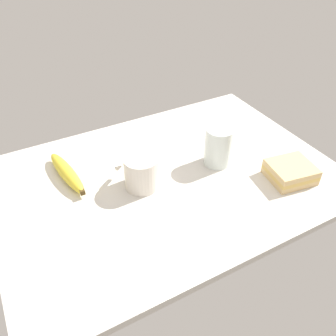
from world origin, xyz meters
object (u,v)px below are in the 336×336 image
(spoon, at_px, (225,132))
(glass_of_milk, at_px, (218,148))
(sandwich_main, at_px, (291,172))
(banana, at_px, (67,173))
(coffee_mug_black, at_px, (141,171))

(spoon, bearing_deg, glass_of_milk, -133.62)
(glass_of_milk, height_order, spoon, glass_of_milk)
(glass_of_milk, distance_m, spoon, 0.17)
(sandwich_main, height_order, banana, sandwich_main)
(glass_of_milk, xyz_separation_m, spoon, (0.11, 0.12, -0.05))
(sandwich_main, relative_size, glass_of_milk, 1.15)
(sandwich_main, bearing_deg, glass_of_milk, 130.85)
(glass_of_milk, bearing_deg, coffee_mug_black, 176.62)
(coffee_mug_black, distance_m, banana, 0.20)
(coffee_mug_black, height_order, spoon, coffee_mug_black)
(glass_of_milk, relative_size, spoon, 1.02)
(banana, xyz_separation_m, spoon, (0.50, -0.02, -0.01))
(glass_of_milk, xyz_separation_m, banana, (-0.39, 0.13, -0.03))
(spoon, bearing_deg, sandwich_main, -86.07)
(glass_of_milk, bearing_deg, banana, 161.07)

